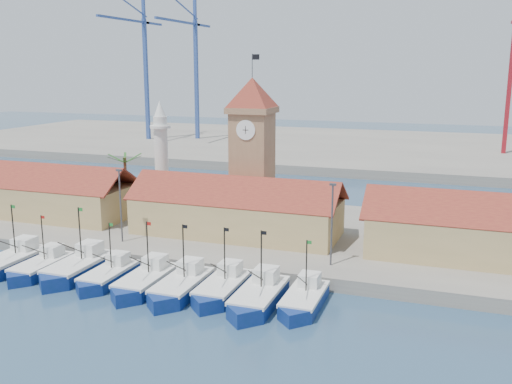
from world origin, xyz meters
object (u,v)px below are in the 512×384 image
at_px(boat_0, 10,263).
at_px(minaret, 161,156).
at_px(boat_4, 145,282).
at_px(clock_tower, 252,147).

bearing_deg(boat_0, minaret, 77.01).
xyz_separation_m(boat_0, boat_4, (17.45, -0.27, -0.04)).
xyz_separation_m(boat_0, minaret, (5.84, 25.31, 8.93)).
relative_size(boat_0, clock_tower, 0.45).
distance_m(boat_0, minaret, 27.47).
height_order(boat_0, clock_tower, clock_tower).
distance_m(boat_0, boat_4, 17.45).
height_order(boat_0, minaret, minaret).
distance_m(boat_4, minaret, 29.49).
xyz_separation_m(boat_4, minaret, (-11.61, 25.58, 8.96)).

